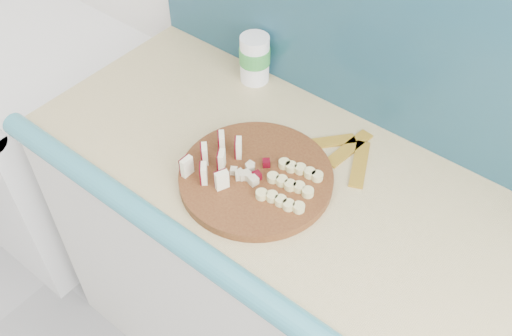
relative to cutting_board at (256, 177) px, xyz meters
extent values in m
cube|color=tan|center=(0.49, 0.06, -0.03)|extent=(2.20, 0.60, 0.03)
cube|color=white|center=(-1.06, 0.06, -0.52)|extent=(0.70, 0.70, 0.80)
cylinder|color=#47200F|center=(0.00, 0.00, 0.00)|extent=(0.42, 0.42, 0.02)
cube|color=#FFF7CB|center=(-0.12, -0.10, 0.04)|extent=(0.02, 0.03, 0.05)
cube|color=#4C0510|center=(-0.13, -0.10, 0.04)|extent=(0.01, 0.03, 0.05)
cube|color=#FFF7CB|center=(-0.12, -0.04, 0.04)|extent=(0.02, 0.03, 0.05)
cube|color=#4C0510|center=(-0.13, -0.04, 0.04)|extent=(0.01, 0.03, 0.05)
cube|color=#FFF7CB|center=(-0.11, 0.01, 0.04)|extent=(0.02, 0.03, 0.05)
cube|color=#4C0510|center=(-0.12, 0.01, 0.04)|extent=(0.01, 0.03, 0.05)
cube|color=#FFF7CB|center=(-0.08, -0.09, 0.04)|extent=(0.02, 0.03, 0.05)
cube|color=#4C0510|center=(-0.09, -0.09, 0.04)|extent=(0.01, 0.03, 0.05)
cube|color=#FFF7CB|center=(-0.07, -0.03, 0.04)|extent=(0.02, 0.03, 0.05)
cube|color=#4C0510|center=(-0.08, -0.03, 0.04)|extent=(0.01, 0.03, 0.05)
cube|color=#FFF7CB|center=(-0.07, 0.02, 0.04)|extent=(0.02, 0.03, 0.05)
cube|color=#4C0510|center=(-0.08, 0.02, 0.04)|extent=(0.01, 0.03, 0.05)
cube|color=#FFF7CB|center=(-0.03, -0.08, 0.04)|extent=(0.02, 0.03, 0.05)
cube|color=#4C0510|center=(-0.04, -0.08, 0.04)|extent=(0.01, 0.03, 0.05)
cube|color=beige|center=(-0.01, 0.00, 0.02)|extent=(0.02, 0.02, 0.02)
cube|color=beige|center=(-0.01, 0.01, 0.02)|extent=(0.02, 0.02, 0.02)
cube|color=#4C0510|center=(-0.02, 0.02, 0.02)|extent=(0.02, 0.02, 0.02)
cube|color=beige|center=(-0.02, 0.00, 0.02)|extent=(0.02, 0.02, 0.02)
cube|color=beige|center=(-0.03, 0.01, 0.02)|extent=(0.02, 0.02, 0.02)
cube|color=beige|center=(-0.04, 0.00, 0.02)|extent=(0.02, 0.02, 0.02)
cube|color=beige|center=(-0.03, -0.01, 0.02)|extent=(0.02, 0.02, 0.02)
cube|color=beige|center=(-0.03, -0.02, 0.02)|extent=(0.02, 0.02, 0.02)
cube|color=#4C0510|center=(-0.02, -0.03, 0.02)|extent=(0.02, 0.02, 0.02)
cube|color=beige|center=(-0.01, -0.01, 0.02)|extent=(0.02, 0.02, 0.02)
cube|color=beige|center=(0.00, -0.01, 0.02)|extent=(0.02, 0.02, 0.02)
cylinder|color=#DFD688|center=(0.05, -0.04, 0.02)|extent=(0.03, 0.03, 0.02)
cylinder|color=#DFD688|center=(0.08, -0.04, 0.02)|extent=(0.03, 0.03, 0.02)
cylinder|color=#DFD688|center=(0.10, -0.04, 0.02)|extent=(0.03, 0.03, 0.02)
cylinder|color=#DFD688|center=(0.12, -0.03, 0.02)|extent=(0.03, 0.03, 0.02)
cylinder|color=#DFD688|center=(0.14, -0.03, 0.02)|extent=(0.03, 0.03, 0.02)
cylinder|color=#DFD688|center=(0.04, 0.01, 0.02)|extent=(0.03, 0.03, 0.02)
cylinder|color=#DFD688|center=(0.06, 0.01, 0.02)|extent=(0.03, 0.03, 0.02)
cylinder|color=#DFD688|center=(0.09, 0.02, 0.02)|extent=(0.03, 0.03, 0.02)
cylinder|color=#DFD688|center=(0.11, 0.02, 0.02)|extent=(0.03, 0.03, 0.02)
cylinder|color=#DFD688|center=(0.13, 0.03, 0.02)|extent=(0.03, 0.03, 0.02)
cylinder|color=#DFD688|center=(0.03, 0.06, 0.02)|extent=(0.03, 0.03, 0.02)
cylinder|color=#DFD688|center=(0.05, 0.07, 0.02)|extent=(0.03, 0.03, 0.02)
cylinder|color=#DFD688|center=(0.08, 0.07, 0.02)|extent=(0.03, 0.03, 0.02)
cylinder|color=#DFD688|center=(0.10, 0.07, 0.02)|extent=(0.03, 0.03, 0.02)
cylinder|color=#DFD688|center=(0.12, 0.08, 0.02)|extent=(0.03, 0.03, 0.02)
cylinder|color=white|center=(-0.24, 0.29, 0.06)|extent=(0.08, 0.08, 0.14)
cylinder|color=green|center=(-0.24, 0.29, 0.07)|extent=(0.08, 0.08, 0.05)
cube|color=#B28822|center=(0.06, 0.20, -0.01)|extent=(0.13, 0.14, 0.01)
cube|color=#B28822|center=(0.11, 0.22, -0.01)|extent=(0.05, 0.16, 0.01)
cube|color=#B28822|center=(0.16, 0.19, -0.01)|extent=(0.09, 0.15, 0.01)
camera|label=1|loc=(0.55, -0.69, 0.97)|focal=40.00mm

